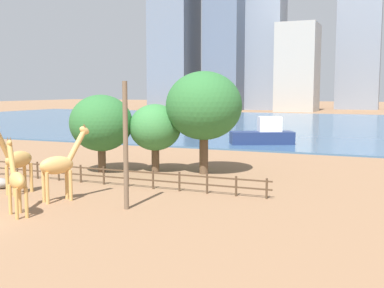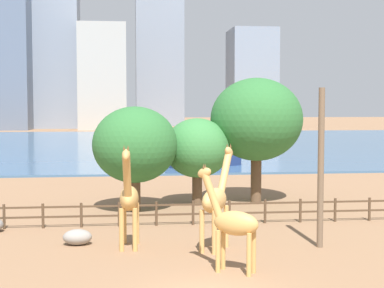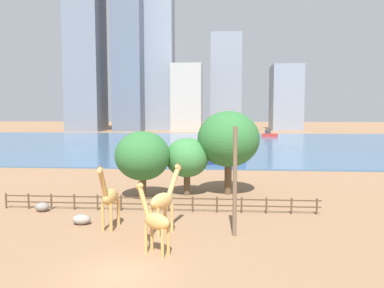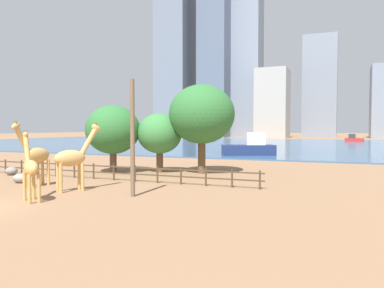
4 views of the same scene
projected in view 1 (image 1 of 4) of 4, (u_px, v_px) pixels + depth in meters
The scene contains 15 objects.
ground_plane at pixel (287, 124), 97.02m from camera, with size 400.00×400.00×0.00m, color #8C6647.
harbor_water at pixel (284, 124), 94.26m from camera, with size 180.00×86.00×0.20m, color #3D6084.
giraffe_tall at pixel (60, 165), 29.05m from camera, with size 2.15×3.15×4.65m.
giraffe_companion at pixel (16, 160), 31.03m from camera, with size 0.99×3.22×4.77m.
giraffe_young at pixel (17, 180), 25.65m from camera, with size 2.45×1.80×4.16m.
utility_pole at pixel (126, 146), 26.88m from camera, with size 0.28×0.28×7.22m, color brown.
boulder_near_fence at pixel (0, 183), 32.98m from camera, with size 1.33×0.96×0.72m, color gray.
enclosure_fence at pixel (93, 173), 34.64m from camera, with size 26.12×0.14×1.30m.
tree_left_large at pixel (204, 106), 38.17m from camera, with size 6.07×6.07×8.22m.
tree_center_broad at pixel (101, 123), 39.12m from camera, with size 5.12×5.12×6.35m.
tree_right_tall at pixel (155, 128), 39.30m from camera, with size 4.23×4.23×5.59m.
boat_sailboat at pixel (264, 135), 58.31m from camera, with size 7.99×5.77×3.33m.
skyline_tower_needle at pixel (262, 16), 163.88m from camera, with size 14.75×11.61×63.66m, color gray.
skyline_block_central at pixel (359, 45), 167.63m from camera, with size 14.48×9.98×44.81m, color gray.
skyline_block_left at pixel (298, 68), 151.44m from camera, with size 12.27×13.49×27.32m, color #ADA89E.
Camera 1 is at (19.73, -16.77, 6.72)m, focal length 45.00 mm.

